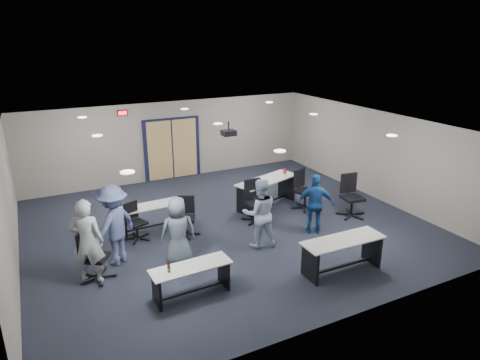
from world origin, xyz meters
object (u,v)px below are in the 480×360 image
table_back_left (151,213)px  chair_back_d (306,190)px  chair_back_b (186,217)px  table_front_right (343,249)px  chair_back_a (136,222)px  person_plaid (178,232)px  person_navy (315,204)px  chair_loose_left (95,255)px  person_lightblue (260,213)px  table_back_right (267,188)px  person_gray (87,242)px  person_back (114,225)px  chair_loose_right (353,196)px  chair_back_c (256,202)px  table_front_left (191,275)px

table_back_left → chair_back_d: (4.38, -0.66, 0.12)m
chair_back_b → table_back_left: bearing=157.0°
chair_back_b → table_front_right: bearing=-27.7°
chair_back_a → person_plaid: (0.53, -1.63, 0.32)m
person_navy → chair_loose_left: bearing=28.1°
chair_back_a → chair_back_d: (4.86, -0.24, 0.11)m
person_navy → chair_back_a: bearing=8.9°
chair_back_b → person_lightblue: size_ratio=0.59×
table_back_right → chair_back_a: table_back_right is taller
table_back_right → person_gray: 5.64m
table_front_right → chair_back_b: (-2.39, 3.13, -0.01)m
person_gray → person_back: (0.64, 0.56, 0.00)m
person_back → person_navy: bearing=135.9°
chair_loose_right → person_lightblue: bearing=-165.8°
person_back → person_lightblue: bearing=131.7°
chair_back_b → person_back: 1.99m
person_plaid → person_back: person_back is taller
chair_back_c → chair_back_d: chair_back_d is taller
chair_back_d → chair_back_a: bearing=158.4°
chair_back_a → chair_back_b: (1.17, -0.34, 0.02)m
chair_back_c → chair_loose_right: bearing=-18.8°
table_back_right → chair_back_d: (0.89, -0.68, 0.01)m
chair_back_a → chair_back_b: size_ratio=0.95×
table_front_left → chair_back_a: (-0.35, 2.86, 0.03)m
chair_back_d → chair_loose_left: (-6.06, -1.18, -0.04)m
table_back_right → person_navy: bearing=-102.9°
table_front_left → table_front_right: bearing=-12.7°
table_back_right → chair_back_c: (-0.81, -0.81, 0.00)m
table_front_left → person_lightblue: (2.19, 1.20, 0.41)m
table_front_left → chair_back_c: chair_back_c is taller
chair_back_d → person_plaid: 4.55m
table_front_right → person_lightblue: (-1.02, 1.81, 0.34)m
table_front_left → chair_back_a: bearing=94.9°
person_navy → table_back_left: bearing=1.1°
chair_back_c → chair_loose_left: 4.48m
chair_back_d → person_navy: bearing=-135.3°
table_back_right → person_back: 4.86m
chair_back_b → person_plaid: size_ratio=0.63×
table_front_right → table_back_right: 3.92m
chair_back_b → chair_loose_left: chair_loose_left is taller
person_lightblue → table_front_right: bearing=134.3°
chair_back_c → chair_back_a: bearing=174.2°
table_back_left → table_front_right: bearing=-54.4°
table_front_right → table_back_right: table_back_right is taller
chair_back_a → chair_back_c: bearing=-30.2°
chair_back_a → chair_back_b: bearing=-39.5°
table_front_right → table_front_left: bearing=170.4°
chair_loose_right → person_gray: (-7.02, -0.18, 0.32)m
person_plaid → person_lightblue: 2.01m
table_back_left → person_plaid: 2.07m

